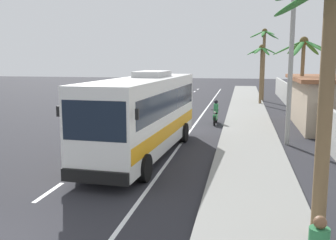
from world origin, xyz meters
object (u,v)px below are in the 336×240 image
(palm_second, at_px, (328,68))
(palm_fourth, at_px, (264,50))
(motorcycle_beside_bus, at_px, (216,114))
(palm_third, at_px, (304,58))
(palm_nearest, at_px, (261,60))
(utility_pole_mid, at_px, (292,48))
(coach_bus_foreground, at_px, (144,113))

(palm_second, bearing_deg, palm_fourth, 89.73)
(motorcycle_beside_bus, xyz_separation_m, palm_third, (5.61, 0.23, 3.83))
(motorcycle_beside_bus, distance_m, palm_second, 17.76)
(palm_nearest, bearing_deg, utility_pole_mid, -87.80)
(palm_nearest, xyz_separation_m, palm_second, (0.23, -28.97, -0.03))
(utility_pole_mid, distance_m, palm_nearest, 17.83)
(utility_pole_mid, height_order, palm_second, utility_pole_mid)
(utility_pole_mid, distance_m, palm_second, 11.20)
(coach_bus_foreground, xyz_separation_m, motorcycle_beside_bus, (2.66, 9.36, -1.34))
(palm_second, distance_m, palm_third, 17.34)
(coach_bus_foreground, relative_size, palm_third, 1.88)
(utility_pole_mid, relative_size, palm_nearest, 1.67)
(coach_bus_foreground, distance_m, palm_nearest, 22.30)
(palm_nearest, distance_m, palm_third, 11.94)
(palm_nearest, bearing_deg, motorcycle_beside_bus, -106.08)
(motorcycle_beside_bus, bearing_deg, palm_fourth, 76.09)
(utility_pole_mid, relative_size, palm_second, 1.50)
(coach_bus_foreground, distance_m, palm_second, 10.18)
(palm_second, bearing_deg, palm_third, 83.60)
(utility_pole_mid, bearing_deg, coach_bus_foreground, -152.55)
(motorcycle_beside_bus, bearing_deg, palm_third, 2.34)
(utility_pole_mid, bearing_deg, palm_fourth, 90.81)
(palm_fourth, bearing_deg, palm_nearest, -96.22)
(motorcycle_beside_bus, height_order, palm_fourth, palm_fourth)
(motorcycle_beside_bus, xyz_separation_m, utility_pole_mid, (4.13, -5.83, 4.35))
(coach_bus_foreground, height_order, palm_third, palm_third)
(motorcycle_beside_bus, height_order, palm_nearest, palm_nearest)
(palm_third, bearing_deg, coach_bus_foreground, -130.78)
(motorcycle_beside_bus, xyz_separation_m, palm_second, (3.68, -17.00, 3.61))
(motorcycle_beside_bus, bearing_deg, palm_second, -77.78)
(palm_fourth, bearing_deg, motorcycle_beside_bus, -103.91)
(motorcycle_beside_bus, relative_size, utility_pole_mid, 0.20)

